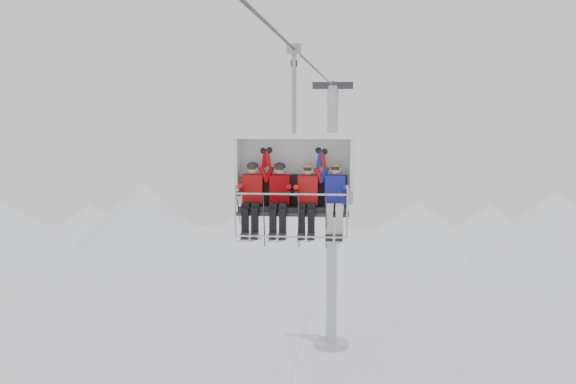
# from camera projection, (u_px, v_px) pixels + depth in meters

# --- Properties ---
(ridgeline) EXTENTS (72.00, 21.00, 7.00)m
(ridgeline) POSITION_uv_depth(u_px,v_px,m) (322.00, 229.00, 56.70)
(ridgeline) COLOR white
(ridgeline) RESTS_ON ground
(lift_tower_right) EXTENTS (2.00, 1.80, 13.48)m
(lift_tower_right) POSITION_uv_depth(u_px,v_px,m) (332.00, 236.00, 36.39)
(lift_tower_right) COLOR #ACAEB3
(lift_tower_right) RESTS_ON ground
(haul_cable) EXTENTS (0.06, 50.00, 0.06)m
(haul_cable) POSITION_uv_depth(u_px,v_px,m) (288.00, 43.00, 13.80)
(haul_cable) COLOR #323237
(haul_cable) RESTS_ON lift_tower_left
(chairlift_carrier) EXTENTS (2.51, 1.17, 3.98)m
(chairlift_carrier) POSITION_uv_depth(u_px,v_px,m) (294.00, 172.00, 15.46)
(chairlift_carrier) COLOR black
(chairlift_carrier) RESTS_ON haul_cable
(skier_far_left) EXTENTS (0.43, 1.69, 1.70)m
(skier_far_left) POSITION_uv_depth(u_px,v_px,m) (252.00, 195.00, 15.30)
(skier_far_left) COLOR red
(skier_far_left) RESTS_ON chairlift_carrier
(skier_center_left) EXTENTS (0.43, 1.69, 1.69)m
(skier_center_left) POSITION_uv_depth(u_px,v_px,m) (280.00, 196.00, 15.24)
(skier_center_left) COLOR #AC020A
(skier_center_left) RESTS_ON chairlift_carrier
(skier_center_right) EXTENTS (0.42, 1.69, 1.67)m
(skier_center_right) POSITION_uv_depth(u_px,v_px,m) (308.00, 196.00, 15.18)
(skier_center_right) COLOR red
(skier_center_right) RESTS_ON chairlift_carrier
(skier_far_right) EXTENTS (0.43, 1.69, 1.70)m
(skier_far_right) POSITION_uv_depth(u_px,v_px,m) (335.00, 196.00, 15.12)
(skier_far_right) COLOR #1D2299
(skier_far_right) RESTS_ON chairlift_carrier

